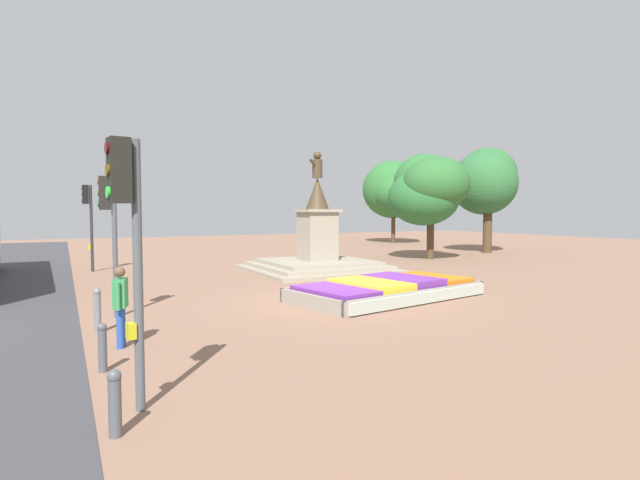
{
  "coord_description": "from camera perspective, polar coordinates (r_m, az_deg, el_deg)",
  "views": [
    {
      "loc": [
        -6.96,
        -12.54,
        2.55
      ],
      "look_at": [
        1.43,
        3.72,
        1.52
      ],
      "focal_mm": 28.0,
      "sensor_mm": 36.0,
      "label": 1
    }
  ],
  "objects": [
    {
      "name": "kerb_bollard_mid_b",
      "position": [
        11.56,
        -24.08,
        -7.27
      ],
      "size": [
        0.15,
        0.15,
        0.95
      ],
      "color": "slate",
      "rests_on": "ground_plane"
    },
    {
      "name": "flower_planter",
      "position": [
        15.0,
        7.84,
        -5.62
      ],
      "size": [
        6.18,
        3.88,
        0.57
      ],
      "color": "#38281C",
      "rests_on": "ground_plane"
    },
    {
      "name": "park_tree_behind_statue",
      "position": [
        27.23,
        12.18,
        5.7
      ],
      "size": [
        4.01,
        4.67,
        5.7
      ],
      "color": "#4C3823",
      "rests_on": "ground_plane"
    },
    {
      "name": "ground_plane",
      "position": [
        14.56,
        1.72,
        -6.85
      ],
      "size": [
        80.2,
        80.2,
        0.0
      ],
      "primitive_type": "plane",
      "color": "#8C6651"
    },
    {
      "name": "pedestrian_with_handbag",
      "position": [
        10.13,
        -21.84,
        -6.54
      ],
      "size": [
        0.32,
        0.55,
        1.53
      ],
      "color": "#264CA5",
      "rests_on": "ground_plane"
    },
    {
      "name": "kerb_bollard_south",
      "position": [
        6.36,
        -22.4,
        -16.67
      ],
      "size": [
        0.16,
        0.16,
        0.78
      ],
      "color": "#4C5156",
      "rests_on": "ground_plane"
    },
    {
      "name": "traffic_light_mid_block",
      "position": [
        12.95,
        -22.93,
        2.27
      ],
      "size": [
        0.42,
        0.31,
        3.4
      ],
      "color": "#4C5156",
      "rests_on": "ground_plane"
    },
    {
      "name": "kerb_bollard_mid_a",
      "position": [
        8.8,
        -23.6,
        -11.06
      ],
      "size": [
        0.15,
        0.15,
        0.79
      ],
      "color": "#4C5156",
      "rests_on": "ground_plane"
    },
    {
      "name": "traffic_light_far_corner",
      "position": [
        23.33,
        -24.95,
        2.9
      ],
      "size": [
        0.41,
        0.3,
        3.68
      ],
      "color": "#2D2D33",
      "rests_on": "ground_plane"
    },
    {
      "name": "traffic_light_near_crossing",
      "position": [
        6.65,
        -21.09,
        1.62
      ],
      "size": [
        0.42,
        0.31,
        3.46
      ],
      "color": "#4C5156",
      "rests_on": "ground_plane"
    },
    {
      "name": "park_tree_far_right",
      "position": [
        41.49,
        8.46,
        5.57
      ],
      "size": [
        4.85,
        5.85,
        6.76
      ],
      "color": "#4C3823",
      "rests_on": "ground_plane"
    },
    {
      "name": "park_tree_far_left",
      "position": [
        33.32,
        18.38,
        6.51
      ],
      "size": [
        4.46,
        4.29,
        6.63
      ],
      "color": "#4C3823",
      "rests_on": "ground_plane"
    },
    {
      "name": "statue_monument",
      "position": [
        21.49,
        -0.3,
        -1.35
      ],
      "size": [
        5.63,
        5.63,
        5.12
      ],
      "color": "gray",
      "rests_on": "ground_plane"
    }
  ]
}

